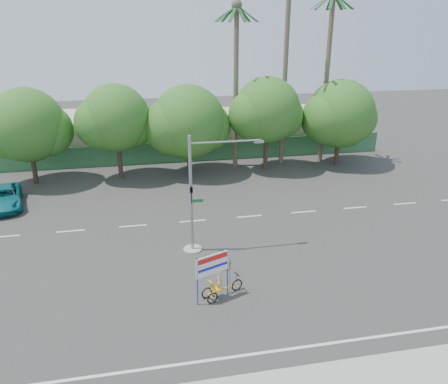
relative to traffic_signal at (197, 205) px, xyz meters
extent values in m
plane|color=#33302D|center=(2.20, -3.98, -2.92)|extent=(120.00, 120.00, 0.00)
cube|color=#336B3D|center=(2.20, 17.52, -1.92)|extent=(38.00, 0.08, 2.00)
cube|color=beige|center=(-7.80, 22.02, -0.92)|extent=(12.00, 8.00, 4.00)
cube|color=beige|center=(10.20, 22.02, -1.12)|extent=(14.00, 8.00, 3.60)
cylinder|color=#473828|center=(-11.80, 14.02, -1.16)|extent=(0.40, 0.40, 3.52)
sphere|color=#265F1C|center=(-11.80, 14.02, 2.04)|extent=(6.00, 6.00, 6.00)
sphere|color=#265F1C|center=(-10.45, 14.32, 1.48)|extent=(4.32, 4.32, 4.32)
sphere|color=#265F1C|center=(-13.15, 13.77, 1.72)|extent=(4.56, 4.56, 4.56)
cylinder|color=#473828|center=(-4.80, 14.02, -1.05)|extent=(0.40, 0.40, 3.74)
sphere|color=#265F1C|center=(-4.80, 14.02, 2.35)|extent=(5.60, 5.60, 5.60)
sphere|color=#265F1C|center=(-3.54, 14.32, 1.76)|extent=(4.03, 4.03, 4.03)
sphere|color=#265F1C|center=(-6.06, 13.77, 2.01)|extent=(4.26, 4.26, 4.26)
cylinder|color=#473828|center=(1.20, 14.02, -1.27)|extent=(0.40, 0.40, 3.30)
sphere|color=#265F1C|center=(1.20, 14.02, 1.73)|extent=(6.40, 6.40, 6.40)
sphere|color=#265F1C|center=(2.64, 14.32, 1.21)|extent=(4.61, 4.61, 4.61)
sphere|color=#265F1C|center=(-0.24, 13.77, 1.43)|extent=(4.86, 4.86, 4.86)
cylinder|color=#473828|center=(8.20, 14.02, -0.98)|extent=(0.40, 0.40, 3.87)
sphere|color=#265F1C|center=(8.20, 14.02, 2.54)|extent=(5.80, 5.80, 5.80)
sphere|color=#265F1C|center=(9.50, 14.32, 1.92)|extent=(4.18, 4.18, 4.18)
sphere|color=#265F1C|center=(6.89, 13.77, 2.19)|extent=(4.41, 4.41, 4.41)
cylinder|color=#473828|center=(15.20, 14.02, -1.20)|extent=(0.40, 0.40, 3.43)
sphere|color=#265F1C|center=(15.20, 14.02, 1.92)|extent=(6.20, 6.20, 6.20)
sphere|color=#265F1C|center=(16.59, 14.32, 1.37)|extent=(4.46, 4.46, 4.46)
sphere|color=#265F1C|center=(13.80, 13.77, 1.61)|extent=(4.71, 4.71, 4.71)
cylinder|color=#70604C|center=(10.20, 15.52, 5.58)|extent=(0.44, 0.44, 17.00)
cylinder|color=#70604C|center=(14.20, 15.52, 4.58)|extent=(0.44, 0.44, 15.00)
cube|color=#1C4C21|center=(15.14, 15.52, 11.42)|extent=(1.91, 0.28, 1.36)
cube|color=#1C4C21|center=(14.92, 16.12, 11.42)|extent=(1.65, 1.44, 1.36)
cube|color=#1C4C21|center=(14.36, 16.44, 11.42)|extent=(0.61, 1.93, 1.36)
cube|color=#1C4C21|center=(13.73, 16.33, 11.42)|extent=(1.20, 1.80, 1.36)
cube|color=#1C4C21|center=(13.31, 15.84, 11.42)|extent=(1.89, 0.92, 1.36)
cube|color=#1C4C21|center=(13.31, 15.19, 11.42)|extent=(1.89, 0.92, 1.36)
cube|color=#1C4C21|center=(13.73, 14.70, 11.42)|extent=(1.20, 1.80, 1.36)
cube|color=#1C4C21|center=(14.36, 14.59, 11.42)|extent=(0.61, 1.93, 1.36)
cube|color=#1C4C21|center=(14.92, 14.91, 11.42)|extent=(1.65, 1.44, 1.36)
cylinder|color=#70604C|center=(5.70, 15.52, 4.08)|extent=(0.44, 0.44, 14.00)
sphere|color=#70604C|center=(5.70, 15.52, 11.08)|extent=(0.90, 0.90, 0.90)
cube|color=#1C4C21|center=(6.64, 15.52, 10.42)|extent=(1.91, 0.28, 1.36)
cube|color=#1C4C21|center=(6.42, 16.12, 10.42)|extent=(1.65, 1.44, 1.36)
cube|color=#1C4C21|center=(5.86, 16.44, 10.42)|extent=(0.61, 1.93, 1.36)
cube|color=#1C4C21|center=(5.23, 16.33, 10.42)|extent=(1.20, 1.80, 1.36)
cube|color=#1C4C21|center=(4.81, 15.84, 10.42)|extent=(1.89, 0.92, 1.36)
cube|color=#1C4C21|center=(4.81, 15.19, 10.42)|extent=(1.89, 0.92, 1.36)
cube|color=#1C4C21|center=(5.23, 14.70, 10.42)|extent=(1.20, 1.80, 1.36)
cube|color=#1C4C21|center=(5.86, 14.59, 10.42)|extent=(0.61, 1.93, 1.36)
cube|color=#1C4C21|center=(6.42, 14.91, 10.42)|extent=(1.65, 1.44, 1.36)
cylinder|color=gray|center=(-0.30, 0.02, -2.87)|extent=(1.10, 1.10, 0.10)
cylinder|color=gray|center=(-0.30, 0.02, 0.58)|extent=(0.18, 0.18, 7.00)
cylinder|color=gray|center=(1.70, 0.02, 3.63)|extent=(4.00, 0.10, 0.10)
cube|color=gray|center=(3.60, 0.02, 3.53)|extent=(0.55, 0.20, 0.12)
imported|color=black|center=(-0.30, -0.20, 0.68)|extent=(0.16, 0.20, 1.00)
cube|color=#14662D|center=(0.05, 0.02, 0.23)|extent=(0.70, 0.04, 0.18)
torus|color=black|center=(1.39, -4.55, -2.63)|extent=(0.63, 0.31, 0.65)
torus|color=black|center=(-0.21, -4.91, -2.65)|extent=(0.58, 0.29, 0.60)
torus|color=black|center=(-0.01, -5.41, -2.65)|extent=(0.58, 0.29, 0.60)
cube|color=gold|center=(0.64, -4.85, -2.58)|extent=(1.52, 0.66, 0.06)
cube|color=gold|center=(-0.11, -5.16, -2.63)|extent=(0.27, 0.55, 0.05)
cube|color=gold|center=(0.28, -5.00, -2.44)|extent=(0.59, 0.55, 0.06)
cube|color=gold|center=(0.05, -5.09, -2.18)|extent=(0.35, 0.45, 0.52)
cylinder|color=black|center=(1.39, -4.55, -2.25)|extent=(0.04, 0.04, 0.52)
cube|color=black|center=(1.39, -4.55, -1.99)|extent=(0.20, 0.41, 0.04)
imported|color=#CCB284|center=(0.42, -4.94, -2.08)|extent=(0.37, 0.44, 1.03)
cylinder|color=#1D1CD3|center=(-0.73, -5.41, -1.63)|extent=(0.07, 0.07, 2.57)
cylinder|color=#1D1CD3|center=(0.86, -4.76, -1.63)|extent=(0.07, 0.07, 2.57)
cube|color=white|center=(0.06, -5.09, -0.96)|extent=(1.70, 0.73, 1.05)
cube|color=red|center=(0.08, -5.12, -0.63)|extent=(1.51, 0.62, 0.25)
cube|color=#1D1CD3|center=(0.08, -5.12, -1.11)|extent=(1.51, 0.62, 0.13)
cylinder|color=black|center=(0.99, -4.71, -1.92)|extent=(0.02, 0.02, 2.00)
cube|color=red|center=(0.68, -4.84, -1.30)|extent=(0.79, 0.34, 0.62)
imported|color=#106B74|center=(-13.05, 9.14, -2.19)|extent=(3.49, 5.61, 1.45)
camera|label=1|loc=(-2.85, -22.92, 9.84)|focal=35.00mm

